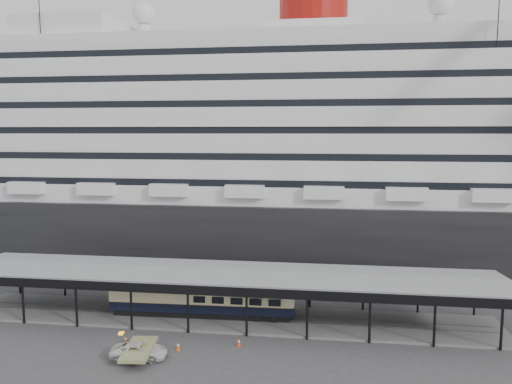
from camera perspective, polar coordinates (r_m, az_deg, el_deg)
ground at (r=49.62m, az=-4.69°, el=-16.30°), size 200.00×200.00×0.00m
cruise_ship at (r=77.16m, az=0.42°, el=6.01°), size 130.00×30.00×43.90m
platform_canopy at (r=53.35m, az=-3.52°, el=-11.89°), size 56.00×9.18×5.30m
port_truck at (r=46.37m, az=-13.22°, el=-17.28°), size 5.07×2.78×1.35m
pullman_carriage at (r=53.88m, az=-6.17°, el=-11.74°), size 19.51×3.09×19.09m
traffic_cone_left at (r=49.75m, az=-14.69°, el=-16.00°), size 0.43×0.43×0.71m
traffic_cone_mid at (r=47.43m, az=-8.90°, el=-17.01°), size 0.46×0.46×0.74m
traffic_cone_right at (r=47.74m, az=-1.99°, el=-16.79°), size 0.48×0.48×0.71m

